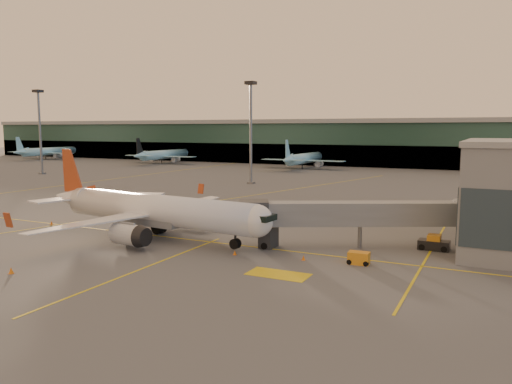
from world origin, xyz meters
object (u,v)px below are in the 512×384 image
at_px(pushback_tug, 434,244).
at_px(main_airplane, 150,210).
at_px(catering_truck, 148,204).
at_px(gpu_cart, 359,258).

bearing_deg(pushback_tug, main_airplane, -163.57).
distance_m(catering_truck, pushback_tug, 43.13).
bearing_deg(gpu_cart, catering_truck, 159.65).
bearing_deg(gpu_cart, main_airplane, 176.92).
bearing_deg(main_airplane, gpu_cart, 4.68).
distance_m(gpu_cart, pushback_tug, 11.70).
distance_m(main_airplane, catering_truck, 15.32).
relative_size(main_airplane, catering_truck, 6.80).
height_order(main_airplane, pushback_tug, main_airplane).
relative_size(catering_truck, pushback_tug, 1.55).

